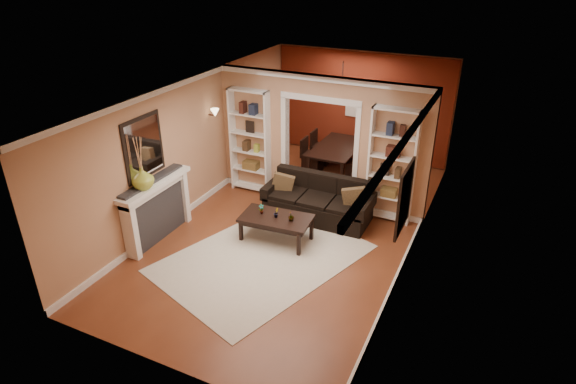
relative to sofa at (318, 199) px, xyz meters
The scene contains 30 objects.
floor 0.68m from the sofa, 121.67° to the right, with size 8.00×8.00×0.00m, color brown.
ceiling 2.34m from the sofa, 121.67° to the right, with size 8.00×8.00×0.00m, color white.
wall_back 3.68m from the sofa, 94.47° to the left, with size 8.00×8.00×0.00m, color tan.
wall_front 4.55m from the sofa, 93.57° to the right, with size 8.00×8.00×0.00m, color tan.
wall_left 2.73m from the sofa, 169.91° to the right, with size 8.00×8.00×0.00m, color tan.
wall_right 2.23m from the sofa, 12.85° to the right, with size 8.00×8.00×0.00m, color tan.
partition_wall 1.23m from the sofa, 110.31° to the left, with size 4.50×0.15×2.70m, color tan.
red_back_panel 3.64m from the sofa, 94.51° to the left, with size 4.44×0.04×2.64m, color maroon.
dining_window 3.67m from the sofa, 94.56° to the left, with size 0.78×0.03×0.98m, color #8CA5CC.
area_rug 1.83m from the sofa, 100.51° to the right, with size 2.47×3.46×0.01m, color beige.
sofa is the anchor object (origin of this frame).
pillow_left 0.79m from the sofa, behind, with size 0.42×0.12×0.42m, color brown.
pillow_right 0.79m from the sofa, ahead, with size 0.45×0.13×0.45m, color brown.
coffee_table 1.18m from the sofa, 109.01° to the right, with size 1.29×0.70×0.49m, color black.
plant_left 1.31m from the sofa, 121.75° to the right, with size 0.10×0.07×0.19m, color #336626.
plant_center 1.18m from the sofa, 109.01° to the right, with size 0.10×0.08×0.18m, color #336626.
plant_right 1.12m from the sofa, 94.02° to the right, with size 0.10×0.10×0.18m, color #336626.
bookshelf_left 2.05m from the sofa, 162.39° to the left, with size 0.90×0.30×2.30m, color white.
bookshelf_right 1.58m from the sofa, 24.50° to the left, with size 0.90×0.30×2.30m, color white.
fireplace 3.07m from the sofa, 140.52° to the right, with size 0.32×1.70×1.16m, color white.
vase 3.38m from the sofa, 136.75° to the right, with size 0.38×0.38×0.40m, color #99AB37.
mirror 3.46m from the sofa, 142.13° to the right, with size 0.03×0.95×1.10m, color silver.
wall_sconce 2.81m from the sofa, behind, with size 0.18×0.18×0.22m, color #FFE0A5.
framed_art 2.67m from the sofa, 36.88° to the right, with size 0.04×0.85×1.05m, color black.
dining_table 2.42m from the sofa, 100.09° to the left, with size 1.00×1.79×0.63m, color black.
dining_chair_nw 2.30m from the sofa, 115.05° to the left, with size 0.42×0.42×0.85m, color black.
dining_chair_ne 2.09m from the sofa, 86.56° to the left, with size 0.40×0.40×0.81m, color black.
dining_chair_sw 2.86m from the sofa, 109.95° to the left, with size 0.42×0.42×0.85m, color black.
dining_chair_se 2.69m from the sofa, 87.32° to the left, with size 0.44×0.44×0.88m, color black.
chandelier 2.77m from the sofa, 97.03° to the left, with size 0.50×0.50×0.30m, color #371F19.
Camera 1 is at (3.34, -7.47, 4.85)m, focal length 30.00 mm.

